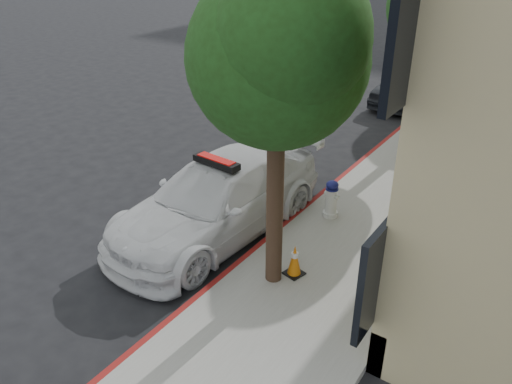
{
  "coord_description": "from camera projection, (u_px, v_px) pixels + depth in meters",
  "views": [
    {
      "loc": [
        6.87,
        -8.42,
        5.95
      ],
      "look_at": [
        1.59,
        -0.65,
        1.0
      ],
      "focal_mm": 35.0,
      "sensor_mm": 36.0,
      "label": 1
    }
  ],
  "objects": [
    {
      "name": "ground",
      "position": [
        218.0,
        201.0,
        12.36
      ],
      "size": [
        120.0,
        120.0,
        0.0
      ],
      "primitive_type": "plane",
      "color": "black",
      "rests_on": "ground"
    },
    {
      "name": "sidewalk",
      "position": [
        469.0,
        115.0,
        17.85
      ],
      "size": [
        3.2,
        50.0,
        0.15
      ],
      "primitive_type": "cube",
      "color": "gray",
      "rests_on": "ground"
    },
    {
      "name": "curb_strip",
      "position": [
        427.0,
        107.0,
        18.61
      ],
      "size": [
        0.12,
        50.0,
        0.15
      ],
      "primitive_type": "cube",
      "color": "maroon",
      "rests_on": "ground"
    },
    {
      "name": "tree_near",
      "position": [
        279.0,
        57.0,
        7.43
      ],
      "size": [
        2.92,
        2.82,
        5.62
      ],
      "color": "black",
      "rests_on": "sidewalk"
    },
    {
      "name": "tree_mid",
      "position": [
        437.0,
        5.0,
        13.34
      ],
      "size": [
        2.77,
        2.64,
        5.43
      ],
      "color": "black",
      "rests_on": "sidewalk"
    },
    {
      "name": "police_car",
      "position": [
        218.0,
        199.0,
        10.76
      ],
      "size": [
        2.67,
        5.71,
        1.76
      ],
      "rotation": [
        0.0,
        0.0,
        -0.08
      ],
      "color": "white",
      "rests_on": "ground"
    },
    {
      "name": "parked_car_mid",
      "position": [
        411.0,
        83.0,
        19.04
      ],
      "size": [
        1.95,
        4.63,
        1.56
      ],
      "primitive_type": "imported",
      "rotation": [
        0.0,
        0.0,
        -0.02
      ],
      "color": "#202329",
      "rests_on": "ground"
    },
    {
      "name": "parked_car_far",
      "position": [
        426.0,
        52.0,
        24.03
      ],
      "size": [
        1.72,
        4.52,
        1.47
      ],
      "primitive_type": "imported",
      "rotation": [
        0.0,
        0.0,
        -0.04
      ],
      "color": "#131B31",
      "rests_on": "ground"
    },
    {
      "name": "fire_hydrant",
      "position": [
        331.0,
        199.0,
        11.21
      ],
      "size": [
        0.38,
        0.34,
        0.89
      ],
      "rotation": [
        0.0,
        0.0,
        -0.25
      ],
      "color": "silver",
      "rests_on": "sidewalk"
    },
    {
      "name": "traffic_cone",
      "position": [
        295.0,
        260.0,
        9.34
      ],
      "size": [
        0.4,
        0.4,
        0.64
      ],
      "rotation": [
        0.0,
        0.0,
        -0.24
      ],
      "color": "black",
      "rests_on": "sidewalk"
    }
  ]
}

